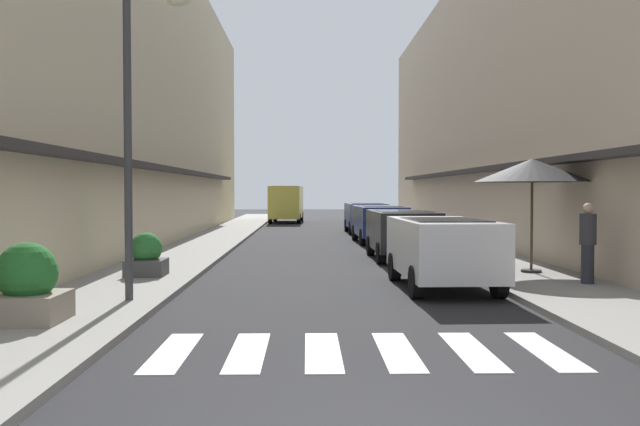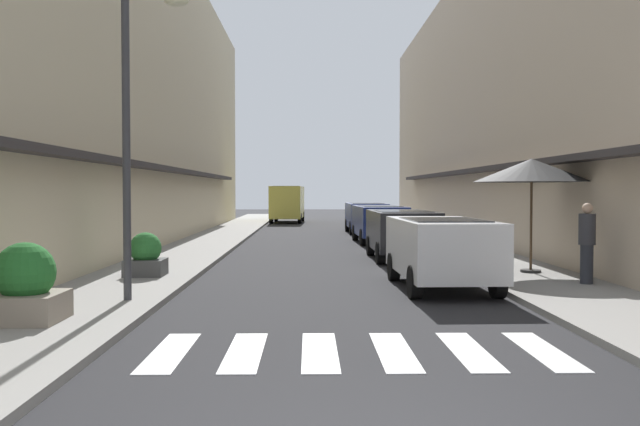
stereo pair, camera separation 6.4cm
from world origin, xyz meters
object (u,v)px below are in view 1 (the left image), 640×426
(delivery_van, at_px, (286,201))
(planter_midblock, at_px, (146,256))
(street_lamp, at_px, (138,110))
(cafe_umbrella, at_px, (532,171))
(parked_car_near, at_px, (443,245))
(parked_car_far, at_px, (379,220))
(planter_corner, at_px, (27,286))
(pedestrian_walking_near, at_px, (588,241))
(parked_car_mid, at_px, (402,229))
(parked_car_distant, at_px, (365,214))

(delivery_van, bearing_deg, planter_midblock, -94.54)
(street_lamp, relative_size, cafe_umbrella, 2.02)
(planter_midblock, bearing_deg, street_lamp, -78.83)
(parked_car_near, height_order, parked_car_far, same)
(delivery_van, height_order, planter_corner, delivery_van)
(parked_car_near, relative_size, street_lamp, 0.75)
(delivery_van, xyz_separation_m, street_lamp, (-1.63, -32.84, 2.07))
(delivery_van, relative_size, pedestrian_walking_near, 3.26)
(cafe_umbrella, relative_size, planter_midblock, 2.76)
(parked_car_mid, height_order, planter_corner, parked_car_mid)
(street_lamp, bearing_deg, delivery_van, 87.16)
(planter_corner, bearing_deg, parked_car_mid, 55.90)
(cafe_umbrella, height_order, pedestrian_walking_near, cafe_umbrella)
(parked_car_mid, height_order, street_lamp, street_lamp)
(planter_corner, relative_size, planter_midblock, 1.19)
(parked_car_distant, bearing_deg, parked_car_mid, -90.00)
(parked_car_mid, height_order, delivery_van, delivery_van)
(parked_car_near, relative_size, parked_car_far, 0.94)
(parked_car_distant, bearing_deg, planter_midblock, -110.16)
(planter_corner, height_order, planter_midblock, planter_corner)
(parked_car_far, height_order, parked_car_distant, same)
(parked_car_near, height_order, planter_midblock, parked_car_near)
(street_lamp, bearing_deg, planter_midblock, 101.17)
(street_lamp, xyz_separation_m, planter_midblock, (-0.70, 3.53, -2.92))
(parked_car_near, distance_m, parked_car_distant, 19.09)
(parked_car_mid, relative_size, cafe_umbrella, 1.48)
(planter_corner, xyz_separation_m, pedestrian_walking_near, (9.97, 4.01, 0.36))
(cafe_umbrella, height_order, planter_corner, cafe_umbrella)
(cafe_umbrella, relative_size, planter_corner, 2.32)
(street_lamp, height_order, planter_midblock, street_lamp)
(parked_car_near, height_order, parked_car_distant, same)
(parked_car_far, distance_m, street_lamp, 16.21)
(parked_car_mid, bearing_deg, planter_corner, -124.10)
(cafe_umbrella, bearing_deg, parked_car_near, -142.17)
(parked_car_mid, height_order, pedestrian_walking_near, pedestrian_walking_near)
(parked_car_far, bearing_deg, pedestrian_walking_near, -76.88)
(planter_midblock, relative_size, pedestrian_walking_near, 0.59)
(parked_car_far, height_order, delivery_van, delivery_van)
(street_lamp, xyz_separation_m, cafe_umbrella, (8.30, 4.06, -0.95))
(planter_corner, height_order, pedestrian_walking_near, pedestrian_walking_near)
(planter_midblock, xyz_separation_m, pedestrian_walking_near, (9.50, -1.52, 0.44))
(planter_midblock, bearing_deg, parked_car_near, -12.29)
(parked_car_far, height_order, planter_corner, parked_car_far)
(parked_car_far, xyz_separation_m, delivery_van, (-4.16, 17.92, 0.48))
(parked_car_near, height_order, delivery_van, delivery_van)
(parked_car_distant, relative_size, planter_corner, 3.58)
(parked_car_distant, height_order, planter_corner, parked_car_distant)
(parked_car_distant, xyz_separation_m, planter_corner, (-6.96, -23.21, -0.28))
(delivery_van, bearing_deg, parked_car_mid, -80.38)
(parked_car_far, distance_m, planter_midblock, 13.11)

